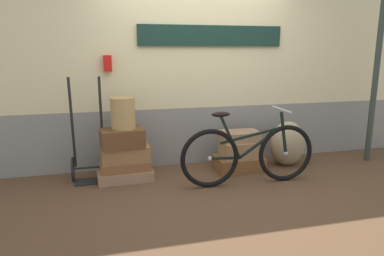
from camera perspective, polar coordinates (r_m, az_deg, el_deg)
ground at (r=4.41m, az=3.28°, el=-8.89°), size 8.51×5.20×0.06m
station_building at (r=4.93m, az=0.56°, el=8.64°), size 6.51×0.74×2.48m
suitcase_0 at (r=4.50m, az=-10.69°, el=-7.37°), size 0.68×0.43×0.13m
suitcase_1 at (r=4.47m, az=-10.67°, el=-5.88°), size 0.61×0.37×0.12m
suitcase_2 at (r=4.45m, az=-10.71°, el=-3.94°), size 0.59×0.41×0.19m
suitcase_3 at (r=4.35m, az=-11.13°, el=-1.58°), size 0.53×0.38×0.22m
suitcase_4 at (r=4.81m, az=7.52°, el=-5.61°), size 0.62×0.43×0.18m
suitcase_5 at (r=4.75m, az=7.82°, el=-3.35°), size 0.52×0.37×0.21m
suitcase_6 at (r=4.74m, az=7.61°, el=-1.28°), size 0.53×0.37×0.13m
wicker_basket at (r=4.32m, az=-11.02°, el=2.35°), size 0.29×0.29×0.38m
luggage_trolley at (r=4.53m, az=-16.20°, el=-4.52°), size 0.42×0.37×1.27m
burlap_sack at (r=5.08m, az=15.05°, el=-2.39°), size 0.49×0.42×0.62m
bicycle at (r=4.25m, az=9.04°, el=-4.16°), size 1.65×0.46×0.90m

